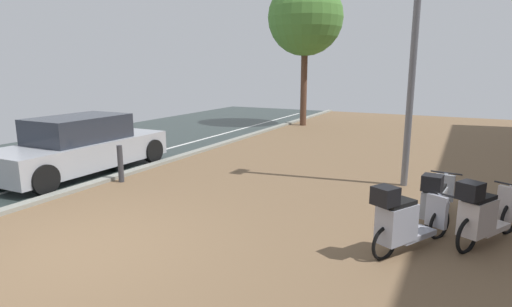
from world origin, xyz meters
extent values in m
torus|color=black|center=(4.36, 3.02, 0.22)|extent=(0.10, 0.48, 0.48)
torus|color=black|center=(4.51, 4.28, 0.22)|extent=(0.10, 0.48, 0.48)
cube|color=#A4A8AF|center=(4.44, 3.65, 0.19)|extent=(0.36, 0.74, 0.08)
cube|color=#A4A8AF|center=(4.39, 3.25, 0.41)|extent=(0.36, 0.59, 0.43)
cube|color=black|center=(4.39, 3.25, 0.66)|extent=(0.32, 0.53, 0.06)
cylinder|color=#A4A8AF|center=(4.50, 4.25, 0.45)|extent=(0.08, 0.13, 0.48)
cube|color=#A4A8AF|center=(4.50, 4.18, 0.43)|extent=(0.33, 0.12, 0.48)
cylinder|color=black|center=(4.50, 4.23, 0.69)|extent=(0.52, 0.09, 0.03)
cube|color=black|center=(4.36, 2.97, 0.81)|extent=(0.31, 0.31, 0.24)
torus|color=black|center=(3.91, 1.75, 0.22)|extent=(0.28, 0.45, 0.49)
torus|color=black|center=(4.51, 2.84, 0.22)|extent=(0.28, 0.45, 0.49)
cube|color=#A3A6B3|center=(4.21, 2.29, 0.20)|extent=(0.58, 0.75, 0.08)
cube|color=#A3A6B3|center=(4.01, 1.94, 0.45)|extent=(0.53, 0.63, 0.51)
cube|color=black|center=(4.01, 1.94, 0.74)|extent=(0.47, 0.56, 0.06)
cylinder|color=#A3A6B3|center=(4.50, 2.81, 0.46)|extent=(0.12, 0.14, 0.49)
cube|color=#A3A6B3|center=(4.46, 2.75, 0.44)|extent=(0.32, 0.23, 0.49)
cylinder|color=black|center=(4.49, 2.79, 0.71)|extent=(0.47, 0.28, 0.03)
cube|color=black|center=(3.88, 1.70, 0.89)|extent=(0.38, 0.38, 0.24)
torus|color=black|center=(4.89, 2.47, 0.24)|extent=(0.30, 0.50, 0.54)
torus|color=black|center=(5.47, 3.54, 0.24)|extent=(0.30, 0.50, 0.54)
cube|color=beige|center=(5.18, 3.01, 0.22)|extent=(0.57, 0.73, 0.08)
cube|color=beige|center=(4.99, 2.67, 0.47)|extent=(0.52, 0.61, 0.50)
cube|color=black|center=(4.99, 2.67, 0.75)|extent=(0.46, 0.55, 0.06)
cylinder|color=beige|center=(5.45, 3.52, 0.51)|extent=(0.12, 0.14, 0.54)
cube|color=beige|center=(5.42, 3.45, 0.49)|extent=(0.32, 0.22, 0.53)
cylinder|color=black|center=(5.44, 3.50, 0.78)|extent=(0.47, 0.27, 0.03)
cube|color=black|center=(4.87, 2.43, 0.90)|extent=(0.38, 0.38, 0.24)
cube|color=#A7AAB2|center=(-3.54, 3.25, 0.48)|extent=(1.68, 4.31, 0.62)
cube|color=#282D38|center=(-3.54, 3.22, 1.08)|extent=(1.41, 2.19, 0.59)
cylinder|color=black|center=(-4.34, 4.89, 0.31)|extent=(0.20, 0.62, 0.62)
cylinder|color=black|center=(-2.74, 4.89, 0.31)|extent=(0.20, 0.62, 0.62)
cylinder|color=black|center=(-2.74, 1.62, 0.31)|extent=(0.20, 0.62, 0.62)
cylinder|color=slate|center=(3.64, 5.59, 2.76)|extent=(0.14, 0.14, 5.51)
cylinder|color=brown|center=(-1.71, 13.61, 1.73)|extent=(0.28, 0.28, 3.46)
sphere|color=#4F8637|center=(-1.71, 13.61, 4.57)|extent=(3.17, 3.17, 3.17)
cylinder|color=#38383D|center=(-2.05, 3.01, 0.42)|extent=(0.12, 0.12, 0.83)
camera|label=1|loc=(4.72, -3.67, 2.53)|focal=29.22mm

